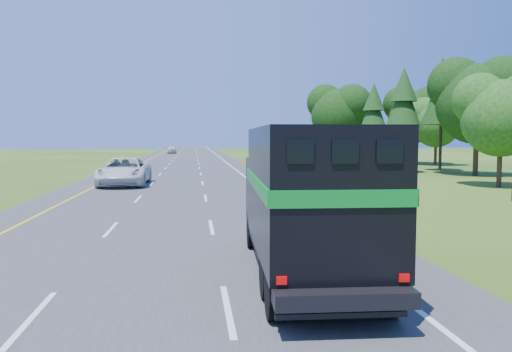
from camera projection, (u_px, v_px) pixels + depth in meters
name	position (u px, v px, depth m)	size (l,w,h in m)	color
road	(181.00, 172.00, 48.09)	(15.00, 260.00, 0.04)	#38383A
lane_markings	(181.00, 172.00, 48.09)	(11.15, 260.00, 0.01)	yellow
horse_truck	(307.00, 198.00, 11.92)	(2.90, 8.19, 3.58)	black
white_suv	(124.00, 171.00, 34.86)	(3.22, 6.98, 1.94)	silver
far_car	(172.00, 149.00, 102.70)	(1.93, 4.79, 1.63)	#B8B7BE
delineator	(410.00, 219.00, 16.87)	(0.10, 0.05, 1.19)	#F2340C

